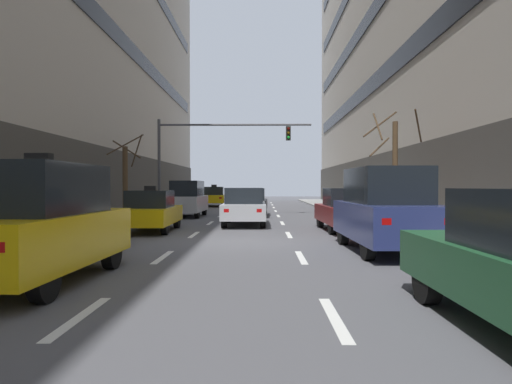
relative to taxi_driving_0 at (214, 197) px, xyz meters
name	(u,v)px	position (x,y,z in m)	size (l,w,h in m)	color
ground_plane	(238,242)	(3.35, -24.30, -0.82)	(120.00, 120.00, 0.00)	#515156
sidewalk_left	(31,239)	(-3.16, -24.30, -0.75)	(2.87, 80.00, 0.14)	gray
sidewalk_right	(448,240)	(9.87, -24.30, -0.75)	(2.87, 80.00, 0.14)	gray
lane_stripe_l1_s2	(80,317)	(1.66, -32.30, -0.82)	(0.16, 2.00, 0.01)	silver
lane_stripe_l1_s3	(163,257)	(1.66, -27.30, -0.82)	(0.16, 2.00, 0.01)	silver
lane_stripe_l1_s4	(194,235)	(1.66, -22.30, -0.82)	(0.16, 2.00, 0.01)	silver
lane_stripe_l1_s5	(210,223)	(1.66, -17.30, -0.82)	(0.16, 2.00, 0.01)	silver
lane_stripe_l1_s6	(220,216)	(1.66, -12.30, -0.82)	(0.16, 2.00, 0.01)	silver
lane_stripe_l1_s7	(227,211)	(1.66, -7.30, -0.82)	(0.16, 2.00, 0.01)	silver
lane_stripe_l1_s8	(232,207)	(1.66, -2.30, -0.82)	(0.16, 2.00, 0.01)	silver
lane_stripe_l1_s9	(235,205)	(1.66, 2.70, -0.82)	(0.16, 2.00, 0.01)	silver
lane_stripe_l1_s10	(238,203)	(1.66, 7.70, -0.82)	(0.16, 2.00, 0.01)	silver
lane_stripe_l2_s2	(334,318)	(5.05, -32.30, -0.82)	(0.16, 2.00, 0.01)	silver
lane_stripe_l2_s3	(301,257)	(5.05, -27.30, -0.82)	(0.16, 2.00, 0.01)	silver
lane_stripe_l2_s4	(289,235)	(5.05, -22.30, -0.82)	(0.16, 2.00, 0.01)	silver
lane_stripe_l2_s5	(282,223)	(5.05, -17.30, -0.82)	(0.16, 2.00, 0.01)	silver
lane_stripe_l2_s6	(278,216)	(5.05, -12.30, -0.82)	(0.16, 2.00, 0.01)	silver
lane_stripe_l2_s7	(276,211)	(5.05, -7.30, -0.82)	(0.16, 2.00, 0.01)	silver
lane_stripe_l2_s8	(274,208)	(5.05, -2.30, -0.82)	(0.16, 2.00, 0.01)	silver
lane_stripe_l2_s9	(272,205)	(5.05, 2.70, -0.82)	(0.16, 2.00, 0.01)	silver
lane_stripe_l2_s10	(271,203)	(5.05, 7.70, -0.82)	(0.16, 2.00, 0.01)	silver
taxi_driving_0	(214,197)	(0.00, 0.00, 0.00)	(2.03, 4.52, 1.85)	black
car_driving_1	(244,207)	(3.31, -18.42, -0.01)	(1.90, 4.45, 1.66)	black
taxi_driving_2	(151,211)	(-0.16, -21.13, -0.05)	(1.85, 4.24, 1.75)	black
car_driving_3	(252,198)	(3.27, -1.52, -0.06)	(1.82, 4.18, 1.55)	black
car_driving_4	(251,202)	(3.47, -12.30, -0.03)	(1.93, 4.35, 1.61)	black
taxi_driving_5	(39,223)	(0.07, -30.20, 0.25)	(2.01, 4.51, 2.34)	black
car_driving_6	(187,199)	(-0.13, -12.98, 0.19)	(1.85, 4.24, 2.03)	black
car_parked_1	(385,210)	(7.38, -26.27, 0.29)	(2.04, 4.65, 2.23)	black
car_parked_2	(347,210)	(7.38, -20.84, -0.01)	(1.97, 4.48, 1.66)	black
traffic_signal_0	(209,146)	(0.89, -11.30, 3.34)	(9.27, 0.35, 5.63)	#4C4C51
street_tree_0	(394,166)	(9.55, -19.68, 1.73)	(2.49, 2.49, 4.88)	#4C3823
street_tree_2	(126,178)	(-2.86, -15.53, 1.30)	(2.12, 2.14, 4.37)	#4C3823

